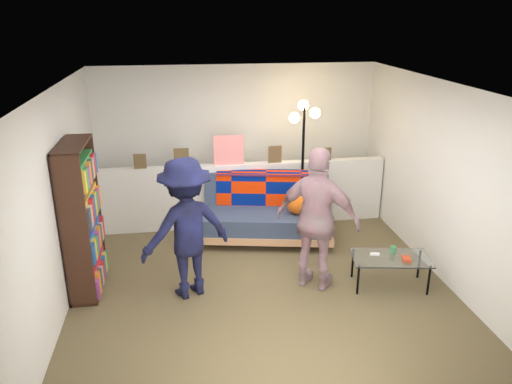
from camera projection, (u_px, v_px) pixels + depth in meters
ground at (261, 282)px, 6.20m from camera, size 5.00×5.00×0.00m
room_shell at (255, 142)px, 6.06m from camera, size 4.60×5.05×2.45m
half_wall_ledge at (242, 195)px, 7.70m from camera, size 4.45×0.15×1.00m
ledge_decor at (227, 153)px, 7.41m from camera, size 2.97×0.02×0.45m
futon_sofa at (267, 214)px, 7.28m from camera, size 2.06×1.25×0.83m
bookshelf at (82, 224)px, 5.81m from camera, size 0.30×0.90×1.81m
coffee_table at (391, 259)px, 6.00m from camera, size 0.99×0.66×0.48m
floor_lamp at (303, 139)px, 7.40m from camera, size 0.44×0.35×1.94m
person_left at (186, 228)px, 5.69m from camera, size 1.24×0.99×1.67m
person_right at (318, 220)px, 5.83m from camera, size 1.08×0.93×1.74m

